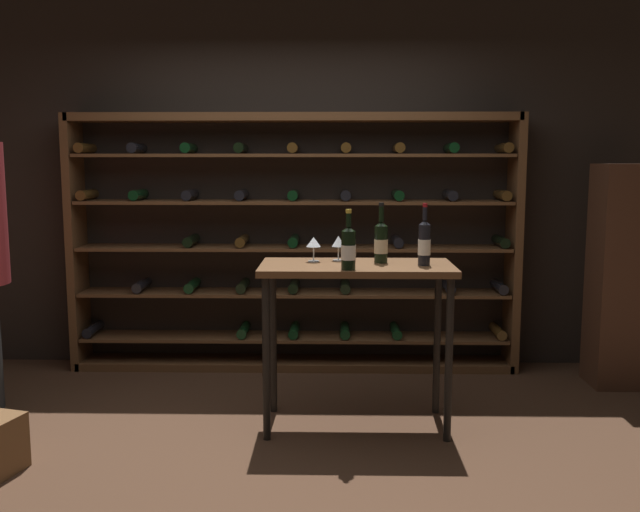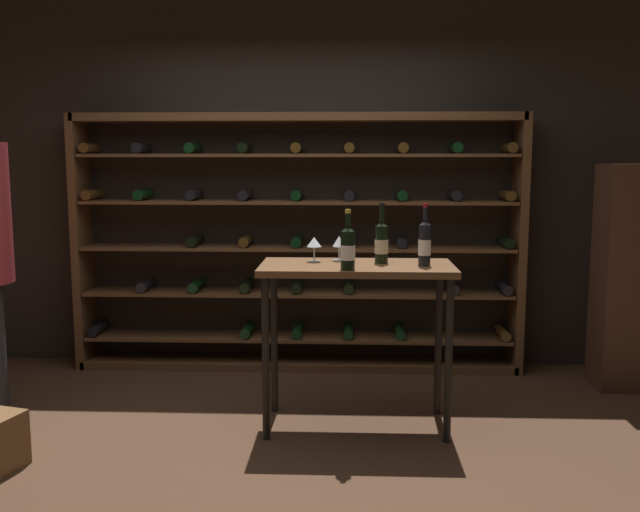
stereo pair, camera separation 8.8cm
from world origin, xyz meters
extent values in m
plane|color=#472D1E|center=(0.00, 0.00, 0.00)|extent=(9.53, 9.53, 0.00)
cube|color=black|center=(0.00, 1.76, 1.44)|extent=(5.87, 0.10, 2.87)
cube|color=brown|center=(-1.67, 1.55, 0.97)|extent=(0.06, 0.32, 1.94)
cube|color=brown|center=(1.65, 1.55, 0.97)|extent=(0.06, 0.32, 1.94)
cube|color=brown|center=(-0.01, 1.55, 1.91)|extent=(3.32, 0.32, 0.06)
cube|color=brown|center=(-0.01, 1.55, 0.03)|extent=(3.32, 0.32, 0.06)
cube|color=brown|center=(-0.01, 1.55, 0.24)|extent=(3.24, 0.32, 0.02)
cylinder|color=black|center=(-1.57, 1.55, 0.29)|extent=(0.08, 0.30, 0.08)
cylinder|color=black|center=(-0.40, 1.55, 0.29)|extent=(0.08, 0.30, 0.08)
cylinder|color=black|center=(-0.01, 1.55, 0.29)|extent=(0.08, 0.30, 0.08)
cylinder|color=black|center=(0.38, 1.55, 0.29)|extent=(0.08, 0.30, 0.08)
cylinder|color=black|center=(0.77, 1.55, 0.29)|extent=(0.08, 0.30, 0.08)
cylinder|color=#4C3314|center=(1.55, 1.55, 0.29)|extent=(0.08, 0.30, 0.08)
cube|color=brown|center=(-0.01, 1.55, 0.59)|extent=(3.24, 0.32, 0.02)
cylinder|color=black|center=(-1.18, 1.55, 0.64)|extent=(0.08, 0.30, 0.08)
cylinder|color=black|center=(-0.79, 1.55, 0.64)|extent=(0.08, 0.30, 0.08)
cylinder|color=black|center=(-0.40, 1.55, 0.64)|extent=(0.08, 0.30, 0.08)
cylinder|color=black|center=(-0.01, 1.55, 0.64)|extent=(0.08, 0.30, 0.08)
cylinder|color=black|center=(0.38, 1.55, 0.64)|extent=(0.08, 0.30, 0.08)
cylinder|color=black|center=(1.16, 1.55, 0.64)|extent=(0.08, 0.30, 0.08)
cylinder|color=black|center=(1.55, 1.55, 0.64)|extent=(0.08, 0.30, 0.08)
cube|color=brown|center=(-0.01, 1.55, 0.93)|extent=(3.24, 0.32, 0.02)
cylinder|color=black|center=(-0.79, 1.55, 0.99)|extent=(0.08, 0.30, 0.08)
cylinder|color=#4C3314|center=(-0.40, 1.55, 0.99)|extent=(0.08, 0.30, 0.08)
cylinder|color=black|center=(-0.01, 1.55, 0.99)|extent=(0.08, 0.30, 0.08)
cylinder|color=#4C3314|center=(0.38, 1.55, 0.99)|extent=(0.08, 0.30, 0.08)
cylinder|color=black|center=(0.77, 1.55, 0.99)|extent=(0.08, 0.30, 0.08)
cylinder|color=black|center=(1.55, 1.55, 0.99)|extent=(0.08, 0.30, 0.08)
cube|color=brown|center=(-0.01, 1.55, 1.28)|extent=(3.24, 0.32, 0.02)
cylinder|color=#4C3314|center=(-1.57, 1.55, 1.34)|extent=(0.08, 0.30, 0.08)
cylinder|color=black|center=(-1.18, 1.55, 1.34)|extent=(0.08, 0.30, 0.08)
cylinder|color=black|center=(-0.79, 1.55, 1.34)|extent=(0.08, 0.30, 0.08)
cylinder|color=black|center=(-0.40, 1.55, 1.34)|extent=(0.08, 0.30, 0.08)
cylinder|color=black|center=(-0.01, 1.55, 1.34)|extent=(0.08, 0.30, 0.08)
cylinder|color=black|center=(0.38, 1.55, 1.34)|extent=(0.08, 0.30, 0.08)
cylinder|color=black|center=(0.77, 1.55, 1.34)|extent=(0.08, 0.30, 0.08)
cylinder|color=black|center=(1.16, 1.55, 1.34)|extent=(0.08, 0.30, 0.08)
cylinder|color=#4C3314|center=(1.55, 1.55, 1.34)|extent=(0.08, 0.30, 0.08)
cube|color=brown|center=(-0.01, 1.55, 1.63)|extent=(3.24, 0.32, 0.02)
cylinder|color=#4C3314|center=(-1.57, 1.55, 1.68)|extent=(0.08, 0.30, 0.08)
cylinder|color=black|center=(-1.18, 1.55, 1.68)|extent=(0.08, 0.30, 0.08)
cylinder|color=black|center=(-0.79, 1.55, 1.68)|extent=(0.08, 0.30, 0.08)
cylinder|color=black|center=(-0.40, 1.55, 1.68)|extent=(0.08, 0.30, 0.08)
cylinder|color=#4C3314|center=(-0.01, 1.55, 1.68)|extent=(0.08, 0.30, 0.08)
cylinder|color=#4C3314|center=(0.38, 1.55, 1.68)|extent=(0.08, 0.30, 0.08)
cylinder|color=#4C3314|center=(0.77, 1.55, 1.68)|extent=(0.08, 0.30, 0.08)
cylinder|color=black|center=(1.16, 1.55, 1.68)|extent=(0.08, 0.30, 0.08)
cylinder|color=#4C3314|center=(1.55, 1.55, 1.68)|extent=(0.08, 0.30, 0.08)
cube|color=brown|center=(0.43, 0.36, 0.97)|extent=(1.13, 0.56, 0.04)
cylinder|color=black|center=(-0.09, 0.13, 0.47)|extent=(0.04, 0.04, 0.95)
cylinder|color=black|center=(0.95, 0.13, 0.47)|extent=(0.04, 0.04, 0.95)
cylinder|color=black|center=(-0.09, 0.59, 0.47)|extent=(0.04, 0.04, 0.95)
cylinder|color=black|center=(0.95, 0.59, 0.47)|extent=(0.04, 0.04, 0.95)
cube|color=#4C2D1E|center=(2.34, 1.19, 0.78)|extent=(0.44, 0.36, 1.57)
cylinder|color=black|center=(0.38, 0.15, 1.10)|extent=(0.08, 0.08, 0.22)
cone|color=black|center=(0.38, 0.15, 1.22)|extent=(0.08, 0.08, 0.03)
cylinder|color=black|center=(0.38, 0.15, 1.27)|extent=(0.03, 0.03, 0.08)
cylinder|color=#B7932D|center=(0.38, 0.15, 1.31)|extent=(0.03, 0.03, 0.02)
cylinder|color=silver|center=(0.38, 0.15, 1.09)|extent=(0.08, 0.08, 0.08)
cylinder|color=black|center=(0.57, 0.42, 1.10)|extent=(0.08, 0.08, 0.22)
cone|color=black|center=(0.57, 0.42, 1.22)|extent=(0.08, 0.08, 0.03)
cylinder|color=black|center=(0.57, 0.42, 1.28)|extent=(0.03, 0.03, 0.09)
cylinder|color=black|center=(0.57, 0.42, 1.33)|extent=(0.03, 0.03, 0.02)
cylinder|color=#C6B28C|center=(0.57, 0.42, 1.09)|extent=(0.08, 0.08, 0.08)
cylinder|color=black|center=(0.82, 0.32, 1.11)|extent=(0.07, 0.07, 0.24)
cone|color=black|center=(0.82, 0.32, 1.24)|extent=(0.07, 0.07, 0.03)
cylinder|color=black|center=(0.82, 0.32, 1.29)|extent=(0.03, 0.03, 0.08)
cylinder|color=maroon|center=(0.82, 0.32, 1.34)|extent=(0.03, 0.03, 0.02)
cylinder|color=silver|center=(0.82, 0.32, 1.09)|extent=(0.07, 0.07, 0.09)
cylinder|color=silver|center=(0.32, 0.50, 0.99)|extent=(0.07, 0.07, 0.00)
cylinder|color=silver|center=(0.32, 0.50, 1.03)|extent=(0.01, 0.01, 0.08)
cone|color=silver|center=(0.32, 0.50, 1.11)|extent=(0.08, 0.08, 0.07)
cylinder|color=#590A14|center=(0.32, 0.50, 1.09)|extent=(0.04, 0.04, 0.02)
cylinder|color=silver|center=(0.17, 0.46, 0.99)|extent=(0.07, 0.07, 0.00)
cylinder|color=silver|center=(0.17, 0.46, 1.04)|extent=(0.01, 0.01, 0.09)
cone|color=silver|center=(0.17, 0.46, 1.11)|extent=(0.09, 0.09, 0.06)
cylinder|color=#590A14|center=(0.17, 0.46, 1.09)|extent=(0.05, 0.05, 0.02)
camera|label=1|loc=(0.30, -3.72, 1.60)|focal=39.43mm
camera|label=2|loc=(0.39, -3.72, 1.60)|focal=39.43mm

